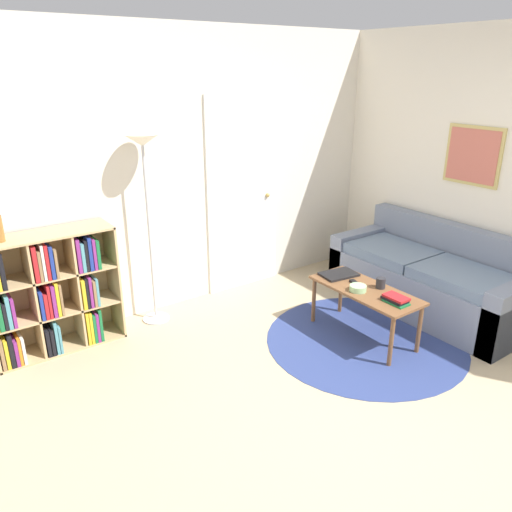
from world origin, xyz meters
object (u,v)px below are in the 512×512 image
at_px(coffee_table, 365,295).
at_px(floor_lamp, 144,166).
at_px(bookshelf, 50,294).
at_px(bowl, 358,288).
at_px(couch, 432,279).
at_px(laptop, 339,274).
at_px(cup, 381,283).

bearing_deg(coffee_table, floor_lamp, 135.20).
xyz_separation_m(bookshelf, bowl, (2.16, -1.35, -0.02)).
xyz_separation_m(bookshelf, coffee_table, (2.25, -1.36, -0.10)).
height_order(floor_lamp, coffee_table, floor_lamp).
bearing_deg(bookshelf, floor_lamp, -1.00).
distance_m(coffee_table, bowl, 0.12).
relative_size(coffee_table, bowl, 6.94).
xyz_separation_m(couch, laptop, (-0.96, 0.32, 0.18)).
height_order(bookshelf, laptop, bookshelf).
height_order(couch, laptop, couch).
bearing_deg(coffee_table, cup, -28.61).
relative_size(bookshelf, bowl, 7.19).
relative_size(couch, cup, 20.50).
bearing_deg(bowl, floor_lamp, 133.47).
bearing_deg(couch, bookshelf, 157.54).
relative_size(bookshelf, coffee_table, 1.04).
height_order(coffee_table, bowl, bowl).
relative_size(floor_lamp, bowl, 12.03).
bearing_deg(cup, bowl, 160.76).
distance_m(bookshelf, coffee_table, 2.63).
xyz_separation_m(floor_lamp, bowl, (1.26, -1.33, -0.97)).
distance_m(coffee_table, laptop, 0.35).
bearing_deg(floor_lamp, couch, -29.50).
bearing_deg(bookshelf, laptop, -24.08).
distance_m(couch, bowl, 1.08).
xyz_separation_m(floor_lamp, laptop, (1.37, -1.00, -0.98)).
height_order(bowl, cup, cup).
height_order(bookshelf, coffee_table, bookshelf).
distance_m(bookshelf, couch, 3.49).
height_order(bookshelf, bowl, bookshelf).
height_order(couch, bowl, couch).
bearing_deg(cup, coffee_table, 151.39).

